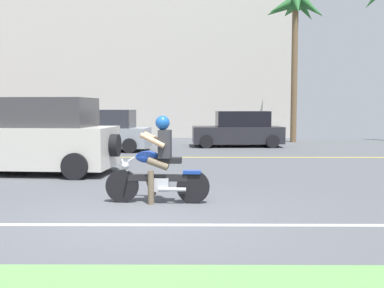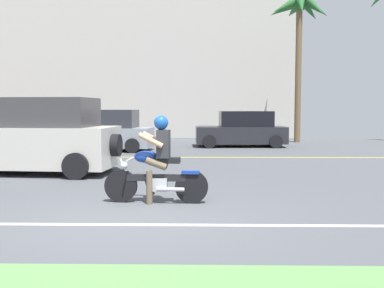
{
  "view_description": "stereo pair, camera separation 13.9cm",
  "coord_description": "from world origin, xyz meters",
  "px_view_note": "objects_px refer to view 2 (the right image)",
  "views": [
    {
      "loc": [
        0.9,
        -6.83,
        1.69
      ],
      "look_at": [
        0.84,
        3.08,
        0.91
      ],
      "focal_mm": 42.63,
      "sensor_mm": 36.0,
      "label": 1
    },
    {
      "loc": [
        1.04,
        -6.83,
        1.69
      ],
      "look_at": [
        0.84,
        3.08,
        0.91
      ],
      "focal_mm": 42.63,
      "sensor_mm": 36.0,
      "label": 2
    }
  ],
  "objects_px": {
    "suv_nearby": "(30,137)",
    "palm_tree_0": "(300,15)",
    "parked_car_1": "(102,132)",
    "motorcyclist": "(157,166)",
    "parked_car_2": "(242,130)"
  },
  "relations": [
    {
      "from": "suv_nearby",
      "to": "parked_car_2",
      "type": "height_order",
      "value": "suv_nearby"
    },
    {
      "from": "parked_car_1",
      "to": "palm_tree_0",
      "type": "xyz_separation_m",
      "value": [
        8.72,
        4.74,
        5.45
      ]
    },
    {
      "from": "motorcyclist",
      "to": "parked_car_1",
      "type": "xyz_separation_m",
      "value": [
        -3.13,
        9.92,
        0.1
      ]
    },
    {
      "from": "parked_car_1",
      "to": "palm_tree_0",
      "type": "bearing_deg",
      "value": 28.55
    },
    {
      "from": "parked_car_1",
      "to": "parked_car_2",
      "type": "height_order",
      "value": "parked_car_1"
    },
    {
      "from": "parked_car_2",
      "to": "palm_tree_0",
      "type": "relative_size",
      "value": 0.54
    },
    {
      "from": "parked_car_2",
      "to": "palm_tree_0",
      "type": "bearing_deg",
      "value": 40.55
    },
    {
      "from": "motorcyclist",
      "to": "palm_tree_0",
      "type": "xyz_separation_m",
      "value": [
        5.59,
        14.66,
        5.54
      ]
    },
    {
      "from": "suv_nearby",
      "to": "parked_car_1",
      "type": "xyz_separation_m",
      "value": [
        0.54,
        6.22,
        -0.19
      ]
    },
    {
      "from": "parked_car_2",
      "to": "parked_car_1",
      "type": "bearing_deg",
      "value": -159.17
    },
    {
      "from": "parked_car_1",
      "to": "palm_tree_0",
      "type": "distance_m",
      "value": 11.32
    },
    {
      "from": "suv_nearby",
      "to": "parked_car_2",
      "type": "relative_size",
      "value": 1.2
    },
    {
      "from": "parked_car_1",
      "to": "parked_car_2",
      "type": "distance_m",
      "value": 6.11
    },
    {
      "from": "motorcyclist",
      "to": "palm_tree_0",
      "type": "relative_size",
      "value": 0.25
    },
    {
      "from": "suv_nearby",
      "to": "palm_tree_0",
      "type": "distance_m",
      "value": 15.28
    }
  ]
}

